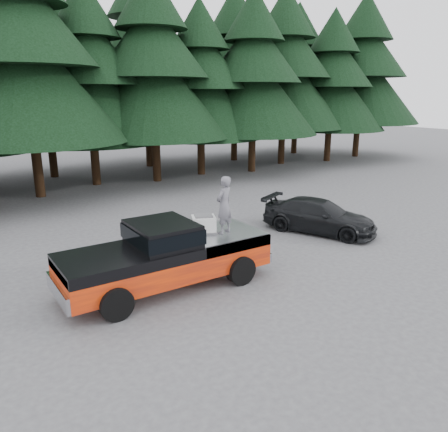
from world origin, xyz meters
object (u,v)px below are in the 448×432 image
pickup_truck (167,265)px  man_on_bed (224,205)px  parked_car (319,216)px  air_compressor (204,225)px

pickup_truck → man_on_bed: 2.37m
pickup_truck → parked_car: bearing=10.1°
man_on_bed → air_compressor: bearing=-59.6°
pickup_truck → air_compressor: 1.63m
air_compressor → parked_car: bearing=33.8°
air_compressor → man_on_bed: (0.47, -0.38, 0.61)m
pickup_truck → man_on_bed: size_ratio=3.56×
man_on_bed → parked_car: bearing=173.9°
man_on_bed → parked_car: 5.85m
man_on_bed → pickup_truck: bearing=-26.2°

